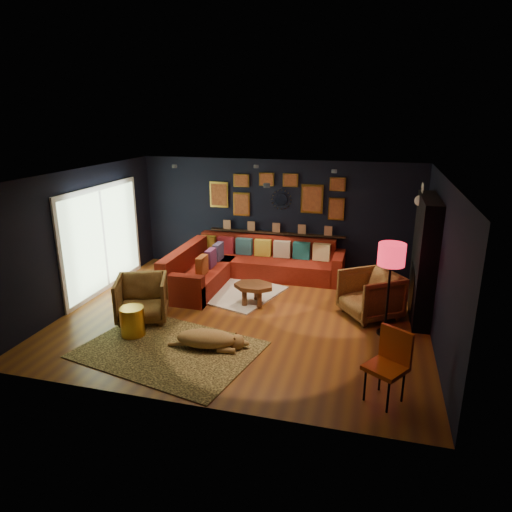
% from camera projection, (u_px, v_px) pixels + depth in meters
% --- Properties ---
extents(floor, '(6.50, 6.50, 0.00)m').
position_uv_depth(floor, '(244.00, 316.00, 8.42)').
color(floor, brown).
rests_on(floor, ground).
extents(room_walls, '(6.50, 6.50, 6.50)m').
position_uv_depth(room_walls, '(244.00, 233.00, 7.94)').
color(room_walls, black).
rests_on(room_walls, ground).
extents(sectional, '(3.41, 2.69, 0.86)m').
position_uv_depth(sectional, '(241.00, 267.00, 10.14)').
color(sectional, maroon).
rests_on(sectional, ground).
extents(ledge, '(3.20, 0.12, 0.04)m').
position_uv_depth(ledge, '(276.00, 233.00, 10.61)').
color(ledge, black).
rests_on(ledge, room_walls).
extents(gallery_wall, '(3.15, 0.04, 1.02)m').
position_uv_depth(gallery_wall, '(277.00, 195.00, 10.38)').
color(gallery_wall, gold).
rests_on(gallery_wall, room_walls).
extents(sunburst_mirror, '(0.47, 0.16, 0.47)m').
position_uv_depth(sunburst_mirror, '(281.00, 200.00, 10.39)').
color(sunburst_mirror, silver).
rests_on(sunburst_mirror, room_walls).
extents(fireplace, '(0.31, 1.60, 2.20)m').
position_uv_depth(fireplace, '(423.00, 263.00, 8.18)').
color(fireplace, black).
rests_on(fireplace, ground).
extents(deer_head, '(0.50, 0.28, 0.45)m').
position_uv_depth(deer_head, '(430.00, 201.00, 8.33)').
color(deer_head, white).
rests_on(deer_head, fireplace).
extents(sliding_door, '(0.06, 2.80, 2.20)m').
position_uv_depth(sliding_door, '(103.00, 239.00, 9.43)').
color(sliding_door, white).
rests_on(sliding_door, ground).
extents(ceiling_spots, '(3.30, 2.50, 0.06)m').
position_uv_depth(ceiling_spots, '(255.00, 171.00, 8.39)').
color(ceiling_spots, black).
rests_on(ceiling_spots, room_walls).
extents(shag_rug, '(2.64, 2.24, 0.03)m').
position_uv_depth(shag_rug, '(224.00, 289.00, 9.68)').
color(shag_rug, silver).
rests_on(shag_rug, ground).
extents(leopard_rug, '(3.02, 2.44, 0.02)m').
position_uv_depth(leopard_rug, '(169.00, 350.00, 7.22)').
color(leopard_rug, tan).
rests_on(leopard_rug, ground).
extents(coffee_table, '(0.81, 0.62, 0.39)m').
position_uv_depth(coffee_table, '(254.00, 288.00, 8.83)').
color(coffee_table, brown).
rests_on(coffee_table, shag_rug).
extents(pouf, '(0.59, 0.59, 0.39)m').
position_uv_depth(pouf, '(207.00, 273.00, 10.05)').
color(pouf, maroon).
rests_on(pouf, shag_rug).
extents(armchair_left, '(1.11, 1.08, 0.89)m').
position_uv_depth(armchair_left, '(142.00, 297.00, 8.15)').
color(armchair_left, '#C98640').
rests_on(armchair_left, ground).
extents(armchair_right, '(1.22, 1.23, 0.93)m').
position_uv_depth(armchair_right, '(371.00, 293.00, 8.29)').
color(armchair_right, '#C98640').
rests_on(armchair_right, ground).
extents(gold_stool, '(0.40, 0.40, 0.51)m').
position_uv_depth(gold_stool, '(133.00, 322.00, 7.62)').
color(gold_stool, gold).
rests_on(gold_stool, ground).
extents(orange_chair, '(0.64, 0.64, 0.97)m').
position_uv_depth(orange_chair, '(390.00, 359.00, 5.83)').
color(orange_chair, black).
rests_on(orange_chair, ground).
extents(floor_lamp, '(0.44, 0.44, 1.59)m').
position_uv_depth(floor_lamp, '(391.00, 259.00, 7.36)').
color(floor_lamp, black).
rests_on(floor_lamp, ground).
extents(dog, '(1.37, 0.80, 0.41)m').
position_uv_depth(dog, '(206.00, 335.00, 7.22)').
color(dog, tan).
rests_on(dog, leopard_rug).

